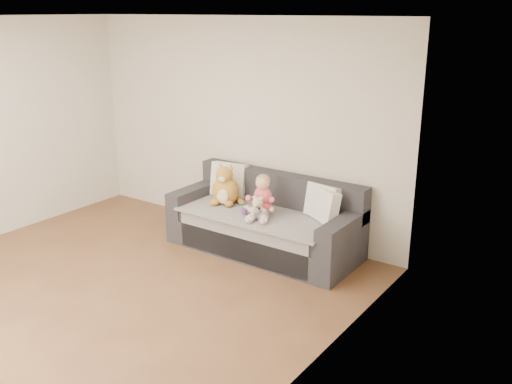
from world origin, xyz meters
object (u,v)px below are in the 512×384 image
Objects in this scene: sofa at (265,224)px; teddy_bear at (258,210)px; plush_cat at (225,188)px; toddler at (262,198)px; sippy_cup at (245,209)px.

teddy_bear is at bearing -74.53° from sofa.
plush_cat reaches higher than sofa.
plush_cat is 0.65m from teddy_bear.
sofa is 0.38m from toddler.
sippy_cup is at bearing 156.24° from teddy_bear.
plush_cat is 0.47m from sippy_cup.
sippy_cup is (-0.17, -0.10, -0.13)m from toddler.
sofa is at bearing 86.62° from toddler.
plush_cat reaches higher than toddler.
plush_cat is at bearing 150.51° from toddler.
sofa is 8.23× the size of teddy_bear.
toddler is 4.07× the size of sippy_cup.
sofa is 0.35m from sippy_cup.
sofa is at bearing -13.26° from plush_cat.
sippy_cup is at bearing -117.89° from sofa.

